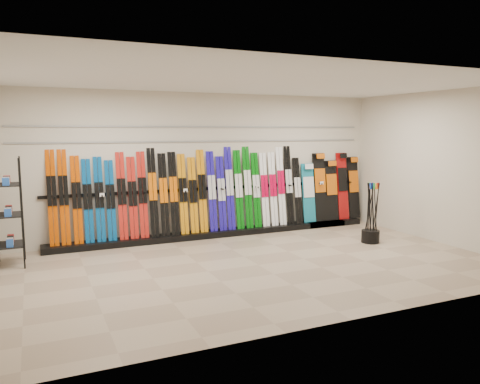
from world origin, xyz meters
name	(u,v)px	position (x,y,z in m)	size (l,w,h in m)	color
floor	(258,265)	(0.00, 0.00, 0.00)	(8.00, 8.00, 0.00)	gray
back_wall	(206,165)	(0.00, 2.50, 1.50)	(8.00, 8.00, 0.00)	beige
right_wall	(440,167)	(4.00, 0.00, 1.50)	(5.00, 5.00, 0.00)	beige
ceiling	(259,81)	(0.00, 0.00, 3.00)	(8.00, 8.00, 0.00)	silver
ski_rack_base	(220,233)	(0.22, 2.28, 0.06)	(8.00, 0.40, 0.12)	black
skis	(188,193)	(-0.46, 2.36, 0.96)	(5.38, 0.30, 1.83)	#C24300
snowboards	(331,189)	(3.09, 2.35, 0.86)	(1.58, 0.24, 1.58)	#14728C
accessory_rack	(8,212)	(-3.75, 1.66, 0.90)	(0.40, 0.60, 1.79)	black
pole_bin	(370,236)	(2.74, 0.49, 0.12)	(0.35, 0.35, 0.25)	black
ski_poles	(372,212)	(2.76, 0.51, 0.61)	(0.23, 0.30, 1.18)	black
slatwall_rail_0	(206,141)	(0.00, 2.48, 2.00)	(7.60, 0.02, 0.03)	gray
slatwall_rail_1	(206,127)	(0.00, 2.48, 2.30)	(7.60, 0.02, 0.03)	gray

